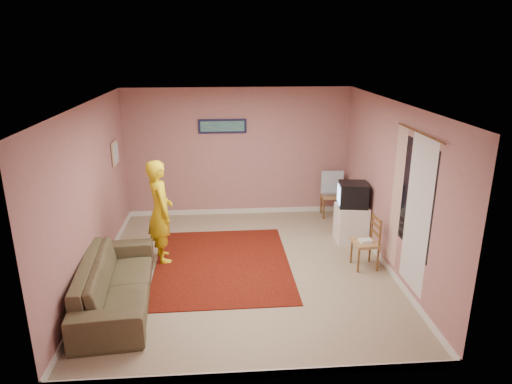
{
  "coord_description": "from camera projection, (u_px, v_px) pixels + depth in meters",
  "views": [
    {
      "loc": [
        -0.32,
        -6.49,
        3.41
      ],
      "look_at": [
        0.22,
        0.6,
        1.08
      ],
      "focal_mm": 32.0,
      "sensor_mm": 36.0,
      "label": 1
    }
  ],
  "objects": [
    {
      "name": "dvd_player",
      "position": [
        332.0,
        193.0,
        9.3
      ],
      "size": [
        0.4,
        0.31,
        0.06
      ],
      "primitive_type": "cube",
      "rotation": [
        0.0,
        0.0,
        -0.11
      ],
      "color": "#A4A4A8",
      "rests_on": "chair_a"
    },
    {
      "name": "wall_left",
      "position": [
        91.0,
        195.0,
        6.66
      ],
      "size": [
        0.02,
        5.0,
        2.6
      ],
      "primitive_type": "cube",
      "color": "#A4736C",
      "rests_on": "ground"
    },
    {
      "name": "wall_front",
      "position": [
        258.0,
        270.0,
        4.46
      ],
      "size": [
        4.5,
        0.02,
        2.6
      ],
      "primitive_type": "cube",
      "color": "#A4736C",
      "rests_on": "ground"
    },
    {
      "name": "tv_cabinet",
      "position": [
        351.0,
        224.0,
        8.14
      ],
      "size": [
        0.53,
        0.48,
        0.67
      ],
      "primitive_type": "cube",
      "color": "white",
      "rests_on": "ground"
    },
    {
      "name": "person",
      "position": [
        160.0,
        211.0,
        7.3
      ],
      "size": [
        0.58,
        0.71,
        1.69
      ],
      "primitive_type": "imported",
      "rotation": [
        0.0,
        0.0,
        1.91
      ],
      "color": "yellow",
      "rests_on": "ground"
    },
    {
      "name": "blue_throw",
      "position": [
        332.0,
        182.0,
        9.22
      ],
      "size": [
        0.44,
        0.06,
        0.47
      ],
      "primitive_type": "cube",
      "color": "#7BA7CA",
      "rests_on": "chair_a"
    },
    {
      "name": "curtain_rod",
      "position": [
        419.0,
        133.0,
        5.81
      ],
      "size": [
        0.02,
        1.4,
        0.02
      ],
      "primitive_type": "cylinder",
      "rotation": [
        1.57,
        0.0,
        0.0
      ],
      "color": "brown",
      "rests_on": "wall_right"
    },
    {
      "name": "baseboard_right",
      "position": [
        383.0,
        261.0,
        7.38
      ],
      "size": [
        0.02,
        5.0,
        0.1
      ],
      "primitive_type": "cube",
      "color": "silver",
      "rests_on": "ground"
    },
    {
      "name": "curtain_floral",
      "position": [
        397.0,
        198.0,
        6.67
      ],
      "size": [
        0.01,
        0.35,
        2.1
      ],
      "primitive_type": "cube",
      "color": "beige",
      "rests_on": "wall_right"
    },
    {
      "name": "ceiling",
      "position": [
        244.0,
        103.0,
        6.42
      ],
      "size": [
        4.5,
        5.0,
        0.02
      ],
      "primitive_type": "cube",
      "color": "white",
      "rests_on": "wall_back"
    },
    {
      "name": "wall_right",
      "position": [
        391.0,
        187.0,
        6.99
      ],
      "size": [
        0.02,
        5.0,
        2.6
      ],
      "primitive_type": "cube",
      "color": "#A4736C",
      "rests_on": "ground"
    },
    {
      "name": "crt_tv",
      "position": [
        353.0,
        195.0,
        7.97
      ],
      "size": [
        0.55,
        0.5,
        0.42
      ],
      "rotation": [
        0.0,
        0.0,
        -0.13
      ],
      "color": "black",
      "rests_on": "tv_cabinet"
    },
    {
      "name": "curtain_sheer",
      "position": [
        417.0,
        215.0,
        6.01
      ],
      "size": [
        0.01,
        0.75,
        2.1
      ],
      "primitive_type": "cube",
      "color": "silver",
      "rests_on": "wall_right"
    },
    {
      "name": "picture_back",
      "position": [
        222.0,
        126.0,
        8.97
      ],
      "size": [
        0.95,
        0.04,
        0.28
      ],
      "color": "black",
      "rests_on": "wall_back"
    },
    {
      "name": "chair_a",
      "position": [
        332.0,
        190.0,
        9.28
      ],
      "size": [
        0.42,
        0.41,
        0.49
      ],
      "rotation": [
        0.0,
        0.0,
        -0.04
      ],
      "color": "#AC8253",
      "rests_on": "ground"
    },
    {
      "name": "baseboard_left",
      "position": [
        101.0,
        271.0,
        7.05
      ],
      "size": [
        0.02,
        5.0,
        0.1
      ],
      "primitive_type": "cube",
      "color": "silver",
      "rests_on": "ground"
    },
    {
      "name": "window",
      "position": [
        415.0,
        197.0,
        6.09
      ],
      "size": [
        0.01,
        1.1,
        1.5
      ],
      "primitive_type": "cube",
      "color": "black",
      "rests_on": "wall_right"
    },
    {
      "name": "area_rug",
      "position": [
        223.0,
        264.0,
        7.38
      ],
      "size": [
        2.17,
        2.7,
        0.01
      ],
      "primitive_type": "cube",
      "rotation": [
        0.0,
        0.0,
        0.01
      ],
      "color": "black",
      "rests_on": "ground"
    },
    {
      "name": "sofa",
      "position": [
        116.0,
        282.0,
        6.17
      ],
      "size": [
        1.08,
        2.32,
        0.66
      ],
      "primitive_type": "imported",
      "rotation": [
        0.0,
        0.0,
        1.66
      ],
      "color": "brown",
      "rests_on": "ground"
    },
    {
      "name": "chair_b",
      "position": [
        366.0,
        237.0,
        7.13
      ],
      "size": [
        0.39,
        0.41,
        0.46
      ],
      "rotation": [
        0.0,
        0.0,
        -1.51
      ],
      "color": "#AC8253",
      "rests_on": "ground"
    },
    {
      "name": "ground",
      "position": [
        245.0,
        269.0,
        7.23
      ],
      "size": [
        5.0,
        5.0,
        0.0
      ],
      "primitive_type": "plane",
      "color": "tan",
      "rests_on": "ground"
    },
    {
      "name": "baseboard_back",
      "position": [
        239.0,
        211.0,
        9.57
      ],
      "size": [
        4.5,
        0.02,
        0.1
      ],
      "primitive_type": "cube",
      "color": "silver",
      "rests_on": "ground"
    },
    {
      "name": "baseboard_front",
      "position": [
        258.0,
        374.0,
        4.85
      ],
      "size": [
        4.5,
        0.02,
        0.1
      ],
      "primitive_type": "cube",
      "color": "silver",
      "rests_on": "ground"
    },
    {
      "name": "wall_back",
      "position": [
        238.0,
        153.0,
        9.19
      ],
      "size": [
        4.5,
        0.02,
        2.6
      ],
      "primitive_type": "cube",
      "color": "#A4736C",
      "rests_on": "ground"
    },
    {
      "name": "picture_left",
      "position": [
        115.0,
        153.0,
        8.1
      ],
      "size": [
        0.04,
        0.38,
        0.42
      ],
      "color": "#C5AE87",
      "rests_on": "wall_left"
    },
    {
      "name": "game_console",
      "position": [
        366.0,
        241.0,
        7.15
      ],
      "size": [
        0.21,
        0.17,
        0.04
      ],
      "primitive_type": "cube",
      "rotation": [
        0.0,
        0.0,
        0.13
      ],
      "color": "white",
      "rests_on": "chair_b"
    }
  ]
}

